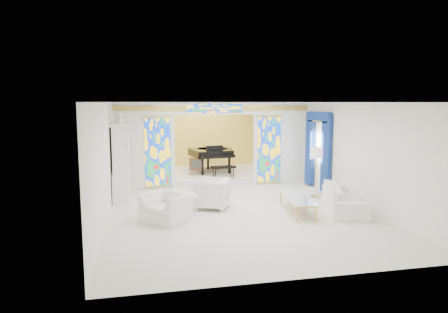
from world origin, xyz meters
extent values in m
plane|color=white|center=(0.00, 0.00, 0.00)|extent=(12.00, 12.00, 0.00)
cube|color=silver|center=(0.00, 0.00, 3.00)|extent=(7.00, 12.00, 0.02)
cube|color=white|center=(0.00, 6.00, 1.50)|extent=(7.00, 0.02, 3.00)
cube|color=white|center=(0.00, -6.00, 1.50)|extent=(7.00, 0.02, 3.00)
cube|color=white|center=(-3.50, 0.00, 1.50)|extent=(0.02, 12.00, 3.00)
cube|color=white|center=(3.50, 0.00, 1.50)|extent=(0.02, 12.00, 3.00)
cube|color=white|center=(-2.50, 2.00, 1.50)|extent=(2.00, 0.18, 3.00)
cube|color=white|center=(2.50, 2.00, 1.50)|extent=(2.00, 0.18, 3.00)
cube|color=white|center=(0.00, 2.00, 2.80)|extent=(3.00, 0.18, 0.40)
cube|color=white|center=(-1.50, 1.90, 1.30)|extent=(0.12, 0.06, 2.60)
cube|color=white|center=(1.50, 1.90, 1.30)|extent=(0.12, 0.06, 2.60)
cube|color=white|center=(0.00, 1.90, 2.65)|extent=(3.24, 0.06, 0.12)
cube|color=#DCC153|center=(0.00, 1.90, 2.82)|extent=(7.00, 0.05, 0.18)
cube|color=gold|center=(-2.03, 1.89, 1.30)|extent=(0.90, 0.04, 2.40)
cube|color=gold|center=(2.03, 1.89, 1.30)|extent=(0.90, 0.04, 2.40)
cube|color=gold|center=(0.00, 1.89, 2.82)|extent=(2.00, 0.04, 0.34)
cube|color=white|center=(0.00, 4.10, 0.09)|extent=(6.80, 3.80, 0.18)
cube|color=#DFC24D|center=(0.00, 5.88, 1.50)|extent=(6.70, 0.10, 2.90)
cylinder|color=gold|center=(0.20, 4.00, 2.55)|extent=(0.48, 0.48, 0.30)
cube|color=navy|center=(3.40, 0.05, 1.35)|extent=(0.12, 0.55, 2.60)
cube|color=navy|center=(3.40, 1.35, 1.35)|extent=(0.12, 0.55, 2.60)
cube|color=navy|center=(3.40, 0.70, 2.55)|extent=(0.14, 1.70, 0.30)
cube|color=gold|center=(3.40, 0.70, 2.38)|extent=(0.12, 1.50, 0.06)
cube|color=white|center=(-3.22, 0.60, 0.45)|extent=(0.50, 1.40, 0.90)
cube|color=white|center=(-3.22, 0.60, 1.60)|extent=(0.44, 1.30, 1.40)
cube|color=white|center=(-2.99, 0.60, 1.60)|extent=(0.01, 1.20, 1.30)
cube|color=white|center=(-3.22, 0.60, 2.34)|extent=(0.56, 1.46, 0.08)
cylinder|color=white|center=(-3.22, 0.25, 2.46)|extent=(0.22, 0.22, 0.16)
sphere|color=white|center=(-3.22, 0.25, 2.62)|extent=(0.20, 0.20, 0.20)
imported|color=white|center=(-2.01, -2.11, 0.36)|extent=(1.48, 1.47, 0.72)
imported|color=silver|center=(-0.66, -1.08, 0.43)|extent=(1.24, 1.23, 0.86)
imported|color=silver|center=(2.95, -2.07, 0.35)|extent=(1.69, 2.60, 0.71)
cylinder|color=white|center=(-1.33, -1.61, 0.51)|extent=(0.46, 0.46, 0.03)
cylinder|color=white|center=(-1.33, -1.61, 0.25)|extent=(0.08, 0.08, 0.49)
cylinder|color=white|center=(-1.33, -1.61, 0.01)|extent=(0.30, 0.30, 0.03)
imported|color=silver|center=(-1.33, -1.61, 0.62)|extent=(0.22, 0.22, 0.19)
cube|color=white|center=(1.55, -2.01, 0.41)|extent=(0.81, 1.97, 0.04)
cube|color=gold|center=(1.55, -2.01, 0.39)|extent=(0.84, 2.00, 0.03)
cube|color=gold|center=(1.19, -2.88, 0.20)|extent=(0.05, 0.05, 0.39)
cube|color=gold|center=(1.68, -2.94, 0.20)|extent=(0.05, 0.05, 0.39)
cube|color=gold|center=(1.43, -1.07, 0.20)|extent=(0.05, 0.05, 0.39)
cube|color=gold|center=(1.92, -1.14, 0.20)|extent=(0.05, 0.05, 0.39)
cylinder|color=gold|center=(2.83, -0.44, 0.01)|extent=(0.30, 0.30, 0.03)
cylinder|color=gold|center=(2.83, -0.44, 0.73)|extent=(0.03, 0.03, 1.47)
cylinder|color=silver|center=(2.83, -0.44, 1.45)|extent=(0.42, 0.42, 0.31)
cube|color=black|center=(0.21, 4.09, 0.96)|extent=(1.71, 1.80, 0.29)
cylinder|color=black|center=(0.46, 4.49, 0.96)|extent=(1.68, 1.68, 0.29)
cube|color=black|center=(0.35, 3.18, 0.92)|extent=(1.42, 0.51, 0.10)
cube|color=silver|center=(0.36, 3.09, 0.94)|extent=(1.28, 0.29, 0.03)
cube|color=black|center=(0.29, 3.53, 1.19)|extent=(0.72, 0.14, 0.26)
cube|color=black|center=(0.44, 2.57, 0.59)|extent=(0.97, 0.49, 0.08)
cylinder|color=black|center=(-0.24, 3.29, 0.50)|extent=(0.12, 0.12, 0.64)
cylinder|color=black|center=(0.88, 3.46, 0.50)|extent=(0.12, 0.12, 0.64)
cylinder|color=black|center=(0.22, 4.71, 0.50)|extent=(0.12, 0.12, 0.64)
cube|color=brown|center=(-0.46, 3.48, 0.61)|extent=(0.61, 0.45, 0.46)
cube|color=#363B39|center=(-0.48, 3.28, 0.64)|extent=(0.37, 0.06, 0.29)
cone|color=brown|center=(-0.69, 3.37, 0.28)|extent=(0.04, 0.04, 0.20)
cone|color=brown|center=(-0.26, 3.31, 0.28)|extent=(0.04, 0.04, 0.20)
cone|color=brown|center=(-0.66, 3.64, 0.28)|extent=(0.04, 0.04, 0.20)
cone|color=brown|center=(-0.22, 3.59, 0.28)|extent=(0.04, 0.04, 0.20)
camera|label=1|loc=(-2.61, -12.07, 2.98)|focal=32.00mm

